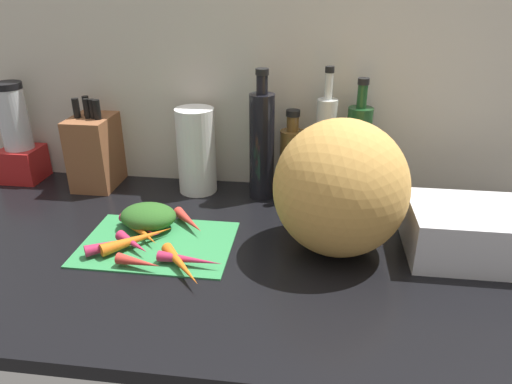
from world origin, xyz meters
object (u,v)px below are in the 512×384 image
Objects in this scene: carrot_2 at (189,221)px; paper_towel_roll at (196,151)px; bottle_0 at (262,145)px; carrot_8 at (139,226)px; carrot_7 at (189,260)px; blender_appliance at (18,139)px; dish_rack at (474,232)px; carrot_5 at (124,242)px; carrot_6 at (144,233)px; winter_squash at (340,188)px; knife_block at (96,150)px; cutting_board at (158,243)px; carrot_4 at (139,262)px; carrot_0 at (181,265)px; bottle_3 at (357,152)px; carrot_3 at (138,239)px; carrot_1 at (133,243)px; bottle_2 at (325,147)px; bottle_1 at (292,160)px.

paper_towel_roll is (-3.30, 22.95, 10.10)cm from carrot_2.
carrot_8 is at bearing -137.49° from bottle_0.
carrot_7 is at bearing -38.97° from carrot_8.
dish_rack is (124.51, -27.46, -7.16)cm from blender_appliance.
carrot_6 is at bearing 57.35° from carrot_5.
winter_squash reaches higher than blender_appliance.
carrot_5 is 42.22cm from knife_block.
cutting_board is at bearing -176.09° from dish_rack.
dish_rack is at bearing 2.43° from winter_squash.
carrot_6 is 4.19cm from carrot_8.
carrot_4 is at bearing -92.38° from cutting_board.
bottle_3 reaches higher than carrot_0.
winter_squash is 33.07cm from bottle_0.
carrot_5 is (-12.23, -11.81, -0.02)cm from carrot_2.
cutting_board is 7.86cm from carrot_8.
bottle_0 reaches higher than carrot_5.
cutting_board is at bearing -18.79° from carrot_6.
winter_squash is at bearing -101.07° from bottle_3.
cutting_board is at bearing 87.62° from carrot_4.
carrot_4 is at bearing -49.57° from carrot_5.
paper_towel_roll is (2.22, 31.26, 11.87)cm from cutting_board.
blender_appliance is 74.05cm from bottle_0.
carrot_8 is (-2.22, 6.48, -0.20)cm from carrot_3.
cutting_board is at bearing -94.06° from paper_towel_roll.
bottle_3 is (38.15, 42.43, 11.77)cm from carrot_0.
carrot_7 is (16.73, -4.95, -0.13)cm from carrot_5.
carrot_0 is 17.35cm from carrot_6.
winter_squash is 1.03× the size of blender_appliance.
bottle_2 is (42.79, 35.44, 12.77)cm from carrot_1.
carrot_1 is 15.30cm from carrot_7.
cutting_board is 1.33× the size of knife_block.
carrot_2 is at bearing 105.04° from carrot_7.
bottle_1 is at bearing 64.91° from carrot_0.
carrot_8 is at bearing -148.50° from bottle_2.
winter_squash is at bearing 23.69° from carrot_0.
carrot_1 and carrot_8 have the same top height.
carrot_1 reaches higher than cutting_board.
carrot_0 is at bearing -131.96° from bottle_3.
carrot_5 reaches higher than carrot_7.
carrot_0 is at bearing -124.64° from bottle_2.
paper_towel_roll is (-7.81, 39.71, 10.25)cm from carrot_7.
dish_rack is (72.18, 15.74, 3.70)cm from carrot_4.
bottle_2 reaches higher than carrot_8.
blender_appliance is (-62.81, 40.81, 10.92)cm from carrot_7.
carrot_3 is 0.48× the size of bottle_0.
carrot_3 is at bearing 111.08° from carrot_4.
paper_towel_roll reaches higher than carrot_3.
bottle_0 reaches higher than carrot_1.
paper_towel_roll reaches higher than carrot_4.
carrot_0 is 0.45× the size of bottle_0.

